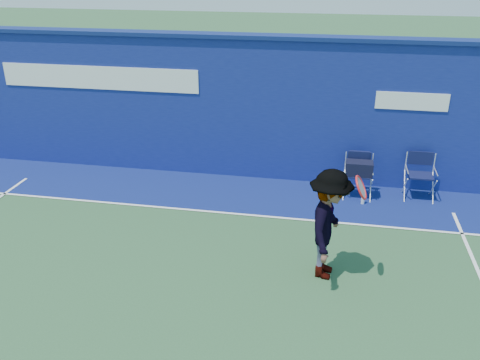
% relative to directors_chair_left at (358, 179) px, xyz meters
% --- Properties ---
extents(ground, '(80.00, 80.00, 0.00)m').
position_rel_directors_chair_left_xyz_m(ground, '(-2.68, -4.44, -0.39)').
color(ground, '#2A502E').
rests_on(ground, ground).
extents(stadium_wall, '(24.00, 0.50, 3.08)m').
position_rel_directors_chair_left_xyz_m(stadium_wall, '(-2.68, 0.76, 1.17)').
color(stadium_wall, navy).
rests_on(stadium_wall, ground).
extents(out_of_bounds_strip, '(24.00, 1.80, 0.01)m').
position_rel_directors_chair_left_xyz_m(out_of_bounds_strip, '(-2.68, -0.34, -0.38)').
color(out_of_bounds_strip, navy).
rests_on(out_of_bounds_strip, ground).
extents(court_lines, '(24.00, 12.00, 0.01)m').
position_rel_directors_chair_left_xyz_m(court_lines, '(-2.68, -3.84, -0.37)').
color(court_lines, white).
rests_on(court_lines, out_of_bounds_strip).
extents(directors_chair_left, '(0.54, 0.50, 0.91)m').
position_rel_directors_chair_left_xyz_m(directors_chair_left, '(0.00, 0.00, 0.00)').
color(directors_chair_left, silver).
rests_on(directors_chair_left, ground).
extents(directors_chair_right, '(0.55, 0.49, 0.92)m').
position_rel_directors_chair_left_xyz_m(directors_chair_right, '(1.22, 0.16, -0.10)').
color(directors_chair_right, silver).
rests_on(directors_chair_right, ground).
extents(water_bottle, '(0.07, 0.07, 0.25)m').
position_rel_directors_chair_left_xyz_m(water_bottle, '(0.12, -0.34, -0.26)').
color(water_bottle, silver).
rests_on(water_bottle, ground).
extents(tennis_player, '(0.91, 1.20, 1.74)m').
position_rel_directors_chair_left_xyz_m(tennis_player, '(-0.54, -2.93, 0.49)').
color(tennis_player, '#EA4738').
rests_on(tennis_player, ground).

